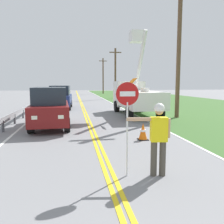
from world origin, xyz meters
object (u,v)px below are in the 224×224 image
Objects in this scene: utility_pole_mid at (115,72)px; traffic_cone_lead at (143,132)px; stop_sign_paddle at (127,108)px; oncoming_suv_nearest at (50,107)px; utility_pole_far at (103,75)px; utility_bucket_truck at (135,95)px; flagger_worker at (158,135)px; oncoming_suv_second at (61,97)px; utility_pole_near at (179,52)px.

utility_pole_mid is 26.93m from traffic_cone_lead.
oncoming_suv_nearest is at bearing 109.35° from stop_sign_paddle.
oncoming_suv_nearest is at bearing -100.94° from utility_pole_far.
utility_bucket_truck is 1.46× the size of oncoming_suv_nearest.
utility_pole_far is (4.66, 48.18, 3.09)m from flagger_worker.
utility_pole_far reaches higher than stop_sign_paddle.
utility_pole_far is at bearing 84.47° from flagger_worker.
utility_pole_mid reaches higher than oncoming_suv_second.
utility_pole_near is 11.99× the size of traffic_cone_lead.
utility_pole_mid is (7.48, 13.78, 2.88)m from oncoming_suv_second.
flagger_worker reaches higher than traffic_cone_lead.
oncoming_suv_second is 11.08m from utility_pole_near.
stop_sign_paddle is at bearing 172.15° from flagger_worker.
utility_pole_far is at bearing 86.53° from utility_bucket_truck.
oncoming_suv_second is 6.66× the size of traffic_cone_lead.
oncoming_suv_nearest is at bearing -142.74° from utility_bucket_truck.
utility_bucket_truck is 36.81m from utility_pole_far.
flagger_worker is 11.80m from utility_bucket_truck.
stop_sign_paddle is at bearing -112.56° from traffic_cone_lead.
oncoming_suv_nearest is 9.07m from utility_pole_near.
flagger_worker is 11.21m from utility_pole_near.
utility_pole_mid is at bearing 61.49° from oncoming_suv_second.
stop_sign_paddle is (-0.76, 0.11, 0.66)m from flagger_worker.
traffic_cone_lead is at bearing -95.05° from utility_pole_far.
utility_pole_mid is at bearing 84.35° from utility_bucket_truck.
utility_pole_far is (7.92, 40.98, 3.07)m from oncoming_suv_nearest.
utility_pole_near is at bearing 59.22° from stop_sign_paddle.
stop_sign_paddle is 0.28× the size of utility_pole_near.
oncoming_suv_second is 32.90m from utility_pole_far.
stop_sign_paddle is 4.14m from traffic_cone_lead.
utility_bucket_truck is at bearing 78.05° from flagger_worker.
utility_pole_near is at bearing -40.39° from oncoming_suv_second.
flagger_worker is at bearing -65.69° from oncoming_suv_nearest.
traffic_cone_lead is at bearing -72.75° from oncoming_suv_second.
flagger_worker is 7.91m from oncoming_suv_nearest.
utility_pole_far is 11.29× the size of traffic_cone_lead.
utility_pole_mid reaches higher than traffic_cone_lead.
traffic_cone_lead is at bearing -102.30° from utility_bucket_truck.
oncoming_suv_nearest is (-5.70, -4.33, -0.37)m from utility_bucket_truck.
utility_bucket_truck is 7.17m from oncoming_suv_nearest.
utility_pole_far reaches higher than oncoming_suv_nearest.
flagger_worker is 0.23× the size of utility_pole_far.
utility_pole_far is at bearing 84.95° from traffic_cone_lead.
traffic_cone_lead is (3.94, -12.67, -0.72)m from oncoming_suv_second.
oncoming_suv_second is 0.59× the size of utility_pole_far.
utility_pole_near is at bearing -88.42° from utility_pole_mid.
oncoming_suv_nearest is at bearing 138.80° from traffic_cone_lead.
stop_sign_paddle is at bearing -120.78° from utility_pole_near.
utility_bucket_truck is 0.86× the size of utility_pole_far.
utility_pole_far is at bearing 90.28° from utility_pole_near.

